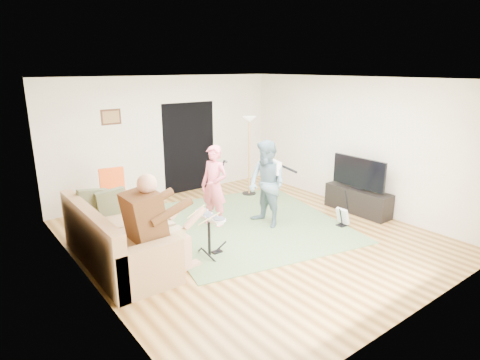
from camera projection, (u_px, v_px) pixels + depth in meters
name	position (u px, v px, depth m)	size (l,w,h in m)	color
floor	(251.00, 236.00, 7.09)	(6.00, 6.00, 0.00)	brown
walls	(251.00, 162.00, 6.72)	(5.50, 6.00, 2.70)	silver
ceiling	(252.00, 79.00, 6.35)	(6.00, 6.00, 0.00)	white
window_blinds	(78.00, 173.00, 5.21)	(2.05, 2.05, 0.00)	brown
doorway	(189.00, 148.00, 9.41)	(2.10, 2.10, 0.00)	black
picture_frame	(111.00, 117.00, 8.12)	(0.42, 0.03, 0.32)	#3F2314
area_rug	(248.00, 223.00, 7.65)	(3.24, 3.52, 0.02)	#577547
sofa	(112.00, 245.00, 6.00)	(0.96, 2.33, 0.94)	#A78053
drummer	(159.00, 235.00, 5.69)	(0.98, 0.55, 1.50)	#563318
drum_kit	(209.00, 238.00, 6.26)	(0.39, 0.69, 0.71)	black
singer	(214.00, 186.00, 7.39)	(0.56, 0.36, 1.52)	#FA6D84
microphone	(223.00, 165.00, 7.40)	(0.06, 0.06, 0.24)	black
guitarist	(267.00, 184.00, 7.36)	(0.78, 0.61, 1.61)	slate
guitar_held	(275.00, 167.00, 7.40)	(0.12, 0.60, 0.26)	white
guitar_spare	(343.00, 216.00, 7.47)	(0.26, 0.23, 0.72)	black
torchiere_lamp	(249.00, 142.00, 9.06)	(0.32, 0.32, 1.81)	black
dining_chair	(116.00, 207.00, 7.40)	(0.53, 0.55, 1.09)	#D0B387
tv_cabinet	(358.00, 200.00, 8.18)	(0.40, 1.40, 0.50)	black
television	(359.00, 172.00, 7.99)	(0.06, 1.20, 0.61)	black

